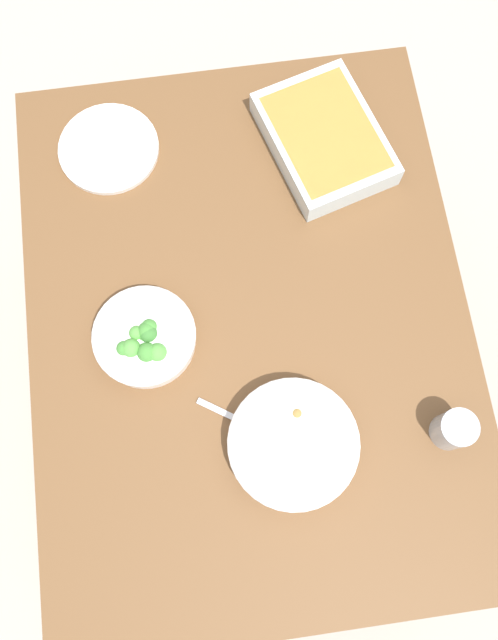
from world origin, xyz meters
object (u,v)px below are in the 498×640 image
broccoli_bowl (145,338)px  spoon_by_stew (250,425)px  baking_dish (325,138)px  stew_bowl (293,444)px  side_plate (109,149)px  drink_cup (453,430)px

broccoli_bowl → spoon_by_stew: broccoli_bowl is taller
baking_dish → stew_bowl: bearing=165.1°
broccoli_bowl → side_plate: broccoli_bowl is taller
stew_bowl → broccoli_bowl: (0.25, 0.26, -0.00)m
broccoli_bowl → baking_dish: size_ratio=0.59×
stew_bowl → broccoli_bowl: 0.36m
broccoli_bowl → spoon_by_stew: 0.27m
broccoli_bowl → spoon_by_stew: size_ratio=1.31×
side_plate → spoon_by_stew: size_ratio=1.41×
stew_bowl → baking_dish: 0.65m
side_plate → spoon_by_stew: 0.68m
baking_dish → side_plate: 0.47m
drink_cup → side_plate: size_ratio=0.39×
drink_cup → spoon_by_stew: drink_cup is taller
drink_cup → spoon_by_stew: 0.39m
baking_dish → side_plate: (0.06, 0.47, -0.03)m
drink_cup → side_plate: drink_cup is taller
stew_bowl → baking_dish: same height
stew_bowl → spoon_by_stew: stew_bowl is taller
drink_cup → side_plate: 0.93m
stew_bowl → spoon_by_stew: (0.05, 0.08, -0.03)m
side_plate → stew_bowl: bearing=-156.6°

